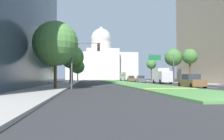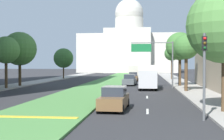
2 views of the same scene
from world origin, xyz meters
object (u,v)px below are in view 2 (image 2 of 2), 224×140
street_tree_right_near (224,26)px  sedan_distant (133,77)px  traffic_light_near_right (204,65)px  street_tree_right_distant (172,54)px  capitol_building (129,48)px  street_tree_left_mid (6,50)px  box_truck_delivery (148,77)px  street_tree_left_distant (63,58)px  street_tree_left_far (20,49)px  sedan_lead_stopped (114,99)px  city_bus (136,71)px  overhead_guide_sign (157,55)px  street_tree_right_far (180,46)px  sedan_midblock (130,80)px  street_tree_right_mid (186,47)px

street_tree_right_near → sedan_distant: size_ratio=2.04×
traffic_light_near_right → street_tree_right_distant: size_ratio=0.73×
street_tree_right_near → capitol_building: bearing=96.8°
street_tree_left_mid → box_truck_delivery: bearing=5.8°
street_tree_left_mid → street_tree_left_distant: 27.04m
sedan_distant → street_tree_left_far: bearing=-134.8°
street_tree_left_mid → capitol_building: bearing=82.1°
sedan_lead_stopped → sedan_distant: (-0.16, 37.06, 0.01)m
street_tree_left_mid → street_tree_right_distant: size_ratio=0.99×
street_tree_left_far → city_bus: bearing=56.5°
overhead_guide_sign → sedan_lead_stopped: size_ratio=1.39×
street_tree_left_mid → sedan_distant: 26.47m
street_tree_left_distant → box_truck_delivery: size_ratio=1.07×
street_tree_right_distant → box_truck_delivery: street_tree_right_distant is taller
street_tree_left_distant → overhead_guide_sign: bearing=-49.9°
street_tree_left_far → box_truck_delivery: size_ratio=1.27×
capitol_building → street_tree_left_far: (-11.70, -79.67, -4.06)m
capitol_building → street_tree_right_far: bearing=-81.3°
street_tree_right_near → box_truck_delivery: size_ratio=1.34×
sedan_midblock → box_truck_delivery: 7.58m
street_tree_right_far → street_tree_left_distant: size_ratio=1.18×
street_tree_right_near → sedan_midblock: (-7.83, 26.36, -5.16)m
street_tree_right_far → sedan_midblock: size_ratio=1.75×
street_tree_right_near → box_truck_delivery: bearing=104.6°
box_truck_delivery → overhead_guide_sign: bearing=55.4°
city_bus → sedan_midblock: bearing=-90.7°
street_tree_right_near → city_bus: street_tree_right_near is taller
street_tree_left_far → street_tree_right_distant: 32.55m
capitol_building → city_bus: 55.91m
capitol_building → street_tree_right_far: size_ratio=4.81×
traffic_light_near_right → street_tree_left_distant: street_tree_left_distant is taller
box_truck_delivery → sedan_lead_stopped: bearing=-97.9°
street_tree_left_mid → street_tree_left_distant: size_ratio=1.03×
sedan_lead_stopped → box_truck_delivery: 18.64m
box_truck_delivery → sedan_midblock: bearing=111.7°
street_tree_left_mid → city_bus: size_ratio=0.64×
street_tree_left_mid → street_tree_right_near: bearing=-36.2°
sedan_lead_stopped → sedan_midblock: 25.44m
street_tree_right_near → box_truck_delivery: (-5.04, 19.36, -4.29)m
street_tree_right_near → sedan_lead_stopped: 9.24m
capitol_building → street_tree_left_far: bearing=-98.4°
street_tree_right_mid → street_tree_right_near: bearing=-88.1°
street_tree_left_distant → street_tree_right_distant: street_tree_right_distant is taller
sedan_lead_stopped → sedan_midblock: (-0.23, 25.44, 0.01)m
capitol_building → city_bus: (4.54, -55.17, -7.89)m
sedan_distant → sedan_lead_stopped: bearing=-89.7°
traffic_light_near_right → street_tree_right_near: 4.28m
capitol_building → street_tree_right_far: capitol_building is taller
overhead_guide_sign → box_truck_delivery: overhead_guide_sign is taller
street_tree_right_far → street_tree_left_distant: bearing=139.3°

